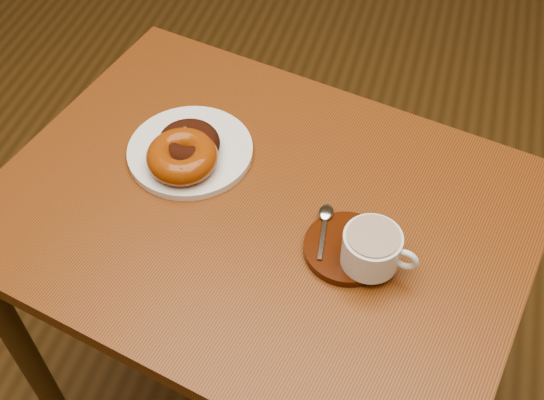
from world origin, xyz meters
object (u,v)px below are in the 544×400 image
(cafe_table, at_px, (261,252))
(donut_plate, at_px, (190,151))
(coffee_cup, at_px, (372,248))
(saucer, at_px, (347,248))

(cafe_table, distance_m, donut_plate, 0.21)
(donut_plate, distance_m, coffee_cup, 0.37)
(saucer, relative_size, coffee_cup, 1.16)
(donut_plate, relative_size, saucer, 1.61)
(saucer, distance_m, coffee_cup, 0.06)
(donut_plate, bearing_deg, coffee_cup, -23.17)
(cafe_table, distance_m, coffee_cup, 0.26)
(cafe_table, bearing_deg, saucer, -6.21)
(cafe_table, xyz_separation_m, coffee_cup, (0.19, -0.07, 0.17))
(cafe_table, relative_size, donut_plate, 4.49)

